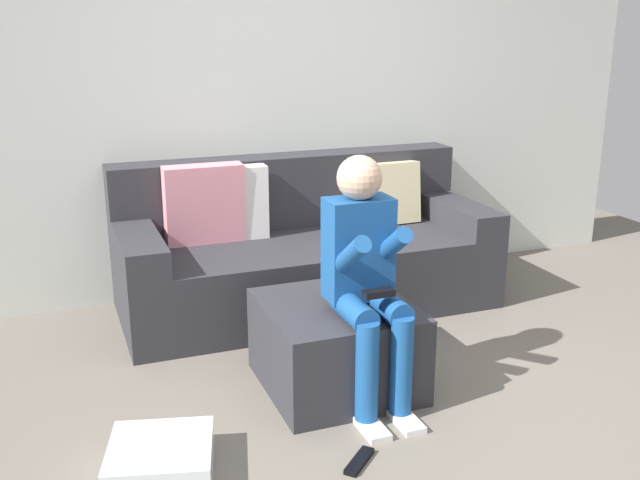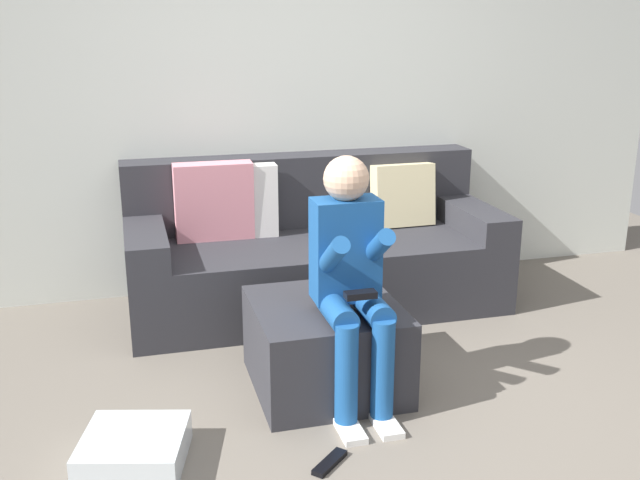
{
  "view_description": "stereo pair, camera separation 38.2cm",
  "coord_description": "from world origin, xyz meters",
  "px_view_note": "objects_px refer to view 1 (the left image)",
  "views": [
    {
      "loc": [
        -1.4,
        -2.49,
        1.74
      ],
      "look_at": [
        -0.03,
        1.09,
        0.59
      ],
      "focal_mm": 41.42,
      "sensor_mm": 36.0,
      "label": 1
    },
    {
      "loc": [
        -1.04,
        -2.61,
        1.74
      ],
      "look_at": [
        -0.03,
        1.09,
        0.59
      ],
      "focal_mm": 41.42,
      "sensor_mm": 36.0,
      "label": 2
    }
  ],
  "objects_px": {
    "remote_near_ottoman": "(359,461)",
    "person_seated": "(366,271)",
    "storage_bin": "(161,459)",
    "ottoman": "(336,345)",
    "couch_sectional": "(301,250)"
  },
  "relations": [
    {
      "from": "ottoman",
      "to": "storage_bin",
      "type": "relative_size",
      "value": 1.77
    },
    {
      "from": "person_seated",
      "to": "storage_bin",
      "type": "height_order",
      "value": "person_seated"
    },
    {
      "from": "person_seated",
      "to": "remote_near_ottoman",
      "type": "distance_m",
      "value": 0.83
    },
    {
      "from": "ottoman",
      "to": "remote_near_ottoman",
      "type": "distance_m",
      "value": 0.71
    },
    {
      "from": "couch_sectional",
      "to": "ottoman",
      "type": "height_order",
      "value": "couch_sectional"
    },
    {
      "from": "remote_near_ottoman",
      "to": "person_seated",
      "type": "bearing_deg",
      "value": 20.87
    },
    {
      "from": "ottoman",
      "to": "remote_near_ottoman",
      "type": "xyz_separation_m",
      "value": [
        -0.17,
        -0.66,
        -0.2
      ]
    },
    {
      "from": "person_seated",
      "to": "remote_near_ottoman",
      "type": "bearing_deg",
      "value": -116.06
    },
    {
      "from": "ottoman",
      "to": "person_seated",
      "type": "xyz_separation_m",
      "value": [
        0.07,
        -0.18,
        0.43
      ]
    },
    {
      "from": "couch_sectional",
      "to": "remote_near_ottoman",
      "type": "xyz_separation_m",
      "value": [
        -0.38,
        -1.78,
        -0.34
      ]
    },
    {
      "from": "person_seated",
      "to": "remote_near_ottoman",
      "type": "height_order",
      "value": "person_seated"
    },
    {
      "from": "couch_sectional",
      "to": "storage_bin",
      "type": "height_order",
      "value": "couch_sectional"
    },
    {
      "from": "person_seated",
      "to": "storage_bin",
      "type": "distance_m",
      "value": 1.19
    },
    {
      "from": "storage_bin",
      "to": "remote_near_ottoman",
      "type": "distance_m",
      "value": 0.8
    },
    {
      "from": "couch_sectional",
      "to": "storage_bin",
      "type": "xyz_separation_m",
      "value": [
        -1.15,
        -1.56,
        -0.28
      ]
    }
  ]
}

